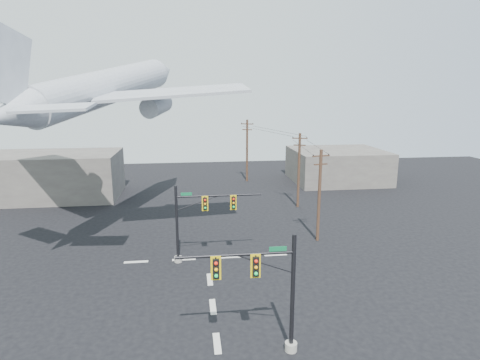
{
  "coord_description": "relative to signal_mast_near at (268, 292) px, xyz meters",
  "views": [
    {
      "loc": [
        -1.24,
        -20.32,
        14.11
      ],
      "look_at": [
        1.96,
        5.0,
        8.42
      ],
      "focal_mm": 30.0,
      "sensor_mm": 36.0,
      "label": 1
    }
  ],
  "objects": [
    {
      "name": "power_lines",
      "position": [
        7.75,
        29.59,
        4.93
      ],
      "size": [
        5.94,
        26.62,
        0.45
      ],
      "color": "black"
    },
    {
      "name": "utility_pole_b",
      "position": [
        9.21,
        27.59,
        1.13
      ],
      "size": [
        1.8,
        0.68,
        9.16
      ],
      "rotation": [
        0.0,
        0.0,
        -0.31
      ],
      "color": "#482E1F",
      "rests_on": "ground"
    },
    {
      "name": "utility_pole_a",
      "position": [
        8.06,
        16.18,
        0.96
      ],
      "size": [
        1.76,
        0.44,
        8.83
      ],
      "rotation": [
        0.0,
        0.0,
        0.19
      ],
      "color": "#482E1F",
      "rests_on": "ground"
    },
    {
      "name": "building_right",
      "position": [
        19.3,
        41.21,
        -1.16
      ],
      "size": [
        14.0,
        12.0,
        5.0
      ],
      "primitive_type": "cube",
      "color": "#66615A",
      "rests_on": "ground"
    },
    {
      "name": "airliner",
      "position": [
        -11.46,
        20.79,
        10.72
      ],
      "size": [
        26.1,
        28.39,
        7.78
      ],
      "rotation": [
        0.0,
        -0.16,
        1.2
      ],
      "color": "silver"
    },
    {
      "name": "building_left",
      "position": [
        -22.7,
        36.21,
        -0.66
      ],
      "size": [
        18.0,
        10.0,
        6.0
      ],
      "primitive_type": "cube",
      "color": "#66615A",
      "rests_on": "ground"
    },
    {
      "name": "signal_mast_near",
      "position": [
        0.0,
        0.0,
        0.0
      ],
      "size": [
        6.52,
        0.75,
        6.83
      ],
      "color": "gray",
      "rests_on": "ground"
    },
    {
      "name": "lane_markings",
      "position": [
        -2.7,
        6.54,
        -3.65
      ],
      "size": [
        14.0,
        21.2,
        0.01
      ],
      "color": "beige",
      "rests_on": "ground"
    },
    {
      "name": "signal_mast_far",
      "position": [
        -3.6,
        12.75,
        -0.06
      ],
      "size": [
        7.37,
        0.73,
        6.61
      ],
      "color": "gray",
      "rests_on": "ground"
    },
    {
      "name": "ground",
      "position": [
        -2.7,
        1.21,
        -3.66
      ],
      "size": [
        120.0,
        120.0,
        0.0
      ],
      "primitive_type": "plane",
      "color": "black",
      "rests_on": "ground"
    },
    {
      "name": "utility_pole_c",
      "position": [
        5.0,
        42.8,
        1.44
      ],
      "size": [
        1.87,
        0.94,
        9.75
      ],
      "rotation": [
        0.0,
        0.0,
        -0.42
      ],
      "color": "#482E1F",
      "rests_on": "ground"
    }
  ]
}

